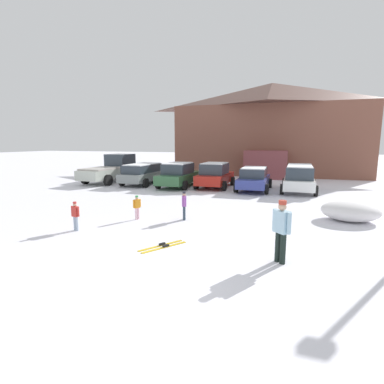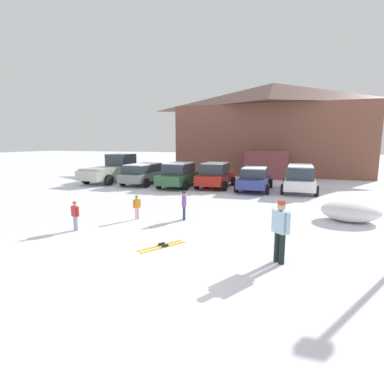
{
  "view_description": "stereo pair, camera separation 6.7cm",
  "coord_description": "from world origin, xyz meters",
  "px_view_note": "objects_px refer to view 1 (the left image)",
  "views": [
    {
      "loc": [
        3.47,
        -5.44,
        3.14
      ],
      "look_at": [
        -0.64,
        6.62,
        1.0
      ],
      "focal_mm": 28.0,
      "sensor_mm": 36.0,
      "label": 1
    },
    {
      "loc": [
        3.53,
        -5.42,
        3.14
      ],
      "look_at": [
        -0.64,
        6.62,
        1.0
      ],
      "focal_mm": 28.0,
      "sensor_mm": 36.0,
      "label": 2
    }
  ],
  "objects_px": {
    "ski_lodge": "(271,128)",
    "parked_green_coupe": "(179,175)",
    "parked_red_sedan": "(215,175)",
    "skier_child_in_purple_jacket": "(184,204)",
    "parked_blue_hatchback": "(254,179)",
    "plowed_snow_pile": "(350,211)",
    "skier_adult_in_blue_parka": "(281,228)",
    "skier_child_in_red_jacket": "(75,214)",
    "parked_grey_wagon": "(143,173)",
    "pair_of_skis": "(163,246)",
    "skier_child_in_orange_jacket": "(137,206)",
    "parked_white_suv": "(299,177)",
    "pickup_truck": "(113,169)"
  },
  "relations": [
    {
      "from": "skier_adult_in_blue_parka",
      "to": "pair_of_skis",
      "type": "xyz_separation_m",
      "value": [
        -3.41,
        0.11,
        -0.92
      ]
    },
    {
      "from": "parked_blue_hatchback",
      "to": "pair_of_skis",
      "type": "xyz_separation_m",
      "value": [
        -1.21,
        -11.73,
        -0.76
      ]
    },
    {
      "from": "parked_grey_wagon",
      "to": "pickup_truck",
      "type": "bearing_deg",
      "value": 166.65
    },
    {
      "from": "skier_child_in_red_jacket",
      "to": "plowed_snow_pile",
      "type": "height_order",
      "value": "skier_child_in_red_jacket"
    },
    {
      "from": "parked_blue_hatchback",
      "to": "plowed_snow_pile",
      "type": "relative_size",
      "value": 1.99
    },
    {
      "from": "parked_white_suv",
      "to": "skier_child_in_orange_jacket",
      "type": "xyz_separation_m",
      "value": [
        -6.33,
        -9.49,
        -0.35
      ]
    },
    {
      "from": "parked_blue_hatchback",
      "to": "skier_child_in_purple_jacket",
      "type": "height_order",
      "value": "parked_blue_hatchback"
    },
    {
      "from": "parked_green_coupe",
      "to": "plowed_snow_pile",
      "type": "xyz_separation_m",
      "value": [
        9.9,
        -6.47,
        -0.45
      ]
    },
    {
      "from": "skier_child_in_purple_jacket",
      "to": "parked_green_coupe",
      "type": "bearing_deg",
      "value": 112.56
    },
    {
      "from": "pickup_truck",
      "to": "skier_child_in_red_jacket",
      "type": "xyz_separation_m",
      "value": [
        6.34,
        -12.06,
        -0.4
      ]
    },
    {
      "from": "pair_of_skis",
      "to": "plowed_snow_pile",
      "type": "distance_m",
      "value": 7.87
    },
    {
      "from": "parked_blue_hatchback",
      "to": "plowed_snow_pile",
      "type": "xyz_separation_m",
      "value": [
        4.67,
        -6.52,
        -0.37
      ]
    },
    {
      "from": "parked_red_sedan",
      "to": "skier_child_in_purple_jacket",
      "type": "height_order",
      "value": "parked_red_sedan"
    },
    {
      "from": "parked_green_coupe",
      "to": "skier_child_in_purple_jacket",
      "type": "distance_m",
      "value": 9.19
    },
    {
      "from": "parked_white_suv",
      "to": "skier_child_in_orange_jacket",
      "type": "bearing_deg",
      "value": -123.7
    },
    {
      "from": "parked_white_suv",
      "to": "parked_blue_hatchback",
      "type": "bearing_deg",
      "value": -171.8
    },
    {
      "from": "parked_grey_wagon",
      "to": "parked_green_coupe",
      "type": "relative_size",
      "value": 0.94
    },
    {
      "from": "skier_child_in_red_jacket",
      "to": "parked_blue_hatchback",
      "type": "bearing_deg",
      "value": 66.51
    },
    {
      "from": "ski_lodge",
      "to": "parked_green_coupe",
      "type": "height_order",
      "value": "ski_lodge"
    },
    {
      "from": "parked_grey_wagon",
      "to": "parked_red_sedan",
      "type": "xyz_separation_m",
      "value": [
        5.47,
        0.27,
        0.02
      ]
    },
    {
      "from": "parked_grey_wagon",
      "to": "skier_adult_in_blue_parka",
      "type": "height_order",
      "value": "skier_adult_in_blue_parka"
    },
    {
      "from": "parked_blue_hatchback",
      "to": "skier_child_in_red_jacket",
      "type": "relative_size",
      "value": 4.22
    },
    {
      "from": "parked_white_suv",
      "to": "ski_lodge",
      "type": "bearing_deg",
      "value": 103.58
    },
    {
      "from": "parked_grey_wagon",
      "to": "parked_white_suv",
      "type": "relative_size",
      "value": 0.93
    },
    {
      "from": "skier_child_in_orange_jacket",
      "to": "plowed_snow_pile",
      "type": "height_order",
      "value": "skier_child_in_orange_jacket"
    },
    {
      "from": "parked_white_suv",
      "to": "pair_of_skis",
      "type": "relative_size",
      "value": 3.27
    },
    {
      "from": "skier_child_in_orange_jacket",
      "to": "pair_of_skis",
      "type": "bearing_deg",
      "value": -48.45
    },
    {
      "from": "skier_adult_in_blue_parka",
      "to": "skier_child_in_red_jacket",
      "type": "bearing_deg",
      "value": 174.72
    },
    {
      "from": "plowed_snow_pile",
      "to": "parked_red_sedan",
      "type": "bearing_deg",
      "value": 136.8
    },
    {
      "from": "parked_white_suv",
      "to": "skier_child_in_purple_jacket",
      "type": "height_order",
      "value": "parked_white_suv"
    },
    {
      "from": "parked_white_suv",
      "to": "skier_adult_in_blue_parka",
      "type": "bearing_deg",
      "value": -92.72
    },
    {
      "from": "parked_red_sedan",
      "to": "skier_child_in_purple_jacket",
      "type": "bearing_deg",
      "value": -83.45
    },
    {
      "from": "parked_green_coupe",
      "to": "skier_child_in_purple_jacket",
      "type": "height_order",
      "value": "parked_green_coupe"
    },
    {
      "from": "parked_white_suv",
      "to": "pair_of_skis",
      "type": "xyz_separation_m",
      "value": [
        -3.99,
        -12.13,
        -0.89
      ]
    },
    {
      "from": "parked_green_coupe",
      "to": "skier_adult_in_blue_parka",
      "type": "bearing_deg",
      "value": -57.77
    },
    {
      "from": "skier_child_in_purple_jacket",
      "to": "parked_red_sedan",
      "type": "bearing_deg",
      "value": 96.55
    },
    {
      "from": "parked_grey_wagon",
      "to": "skier_adult_in_blue_parka",
      "type": "relative_size",
      "value": 2.67
    },
    {
      "from": "ski_lodge",
      "to": "parked_grey_wagon",
      "type": "height_order",
      "value": "ski_lodge"
    },
    {
      "from": "parked_grey_wagon",
      "to": "skier_child_in_red_jacket",
      "type": "xyz_separation_m",
      "value": [
        3.35,
        -11.35,
        -0.25
      ]
    },
    {
      "from": "pair_of_skis",
      "to": "plowed_snow_pile",
      "type": "height_order",
      "value": "plowed_snow_pile"
    },
    {
      "from": "parked_blue_hatchback",
      "to": "skier_child_in_purple_jacket",
      "type": "relative_size",
      "value": 3.8
    },
    {
      "from": "parked_white_suv",
      "to": "skier_child_in_orange_jacket",
      "type": "distance_m",
      "value": 11.41
    },
    {
      "from": "ski_lodge",
      "to": "skier_adult_in_blue_parka",
      "type": "bearing_deg",
      "value": -84.71
    },
    {
      "from": "pickup_truck",
      "to": "pair_of_skis",
      "type": "height_order",
      "value": "pickup_truck"
    },
    {
      "from": "parked_blue_hatchback",
      "to": "skier_child_in_red_jacket",
      "type": "xyz_separation_m",
      "value": [
        -4.86,
        -11.18,
        -0.19
      ]
    },
    {
      "from": "parked_blue_hatchback",
      "to": "parked_white_suv",
      "type": "relative_size",
      "value": 0.92
    },
    {
      "from": "skier_child_in_red_jacket",
      "to": "parked_green_coupe",
      "type": "bearing_deg",
      "value": 91.92
    },
    {
      "from": "parked_white_suv",
      "to": "skier_adult_in_blue_parka",
      "type": "xyz_separation_m",
      "value": [
        -0.58,
        -12.23,
        0.03
      ]
    },
    {
      "from": "skier_child_in_orange_jacket",
      "to": "pickup_truck",
      "type": "bearing_deg",
      "value": 127.51
    },
    {
      "from": "skier_child_in_purple_jacket",
      "to": "parked_blue_hatchback",
      "type": "bearing_deg",
      "value": 78.68
    }
  ]
}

